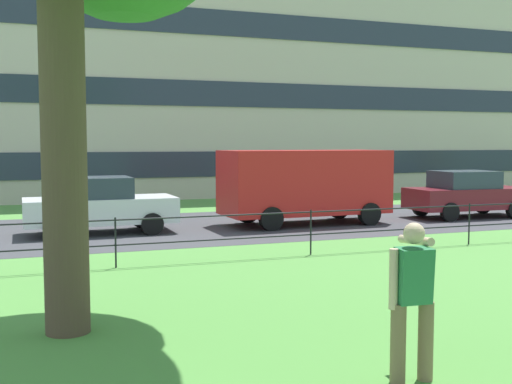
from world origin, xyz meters
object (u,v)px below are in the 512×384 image
Objects in this scene: person_thrower at (412,296)px; car_white_center at (99,205)px; car_maroon_far_left at (467,194)px; apartment_building_background at (202,69)px; panel_van_far_right at (305,182)px.

person_thrower is 12.19m from car_white_center.
apartment_building_background is (-4.87, 15.18, 5.55)m from car_maroon_far_left.
panel_van_far_right is (6.07, -0.13, 0.49)m from car_white_center.
person_thrower is 0.04× the size of apartment_building_background.
car_white_center is at bearing 178.38° from car_maroon_far_left.
car_maroon_far_left is (10.00, 11.71, -0.12)m from person_thrower.
person_thrower is at bearing -100.79° from apartment_building_background.
person_thrower reaches higher than car_maroon_far_left.
panel_van_far_right is 0.13× the size of apartment_building_background.
person_thrower is 0.33× the size of panel_van_far_right.
car_white_center is (-1.83, 12.05, -0.12)m from person_thrower.
panel_van_far_right is 15.83m from apartment_building_background.
apartment_building_background is (0.89, 14.98, 5.06)m from panel_van_far_right.
car_maroon_far_left is (11.84, -0.33, 0.00)m from car_white_center.
apartment_building_background is at bearing 64.88° from car_white_center.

